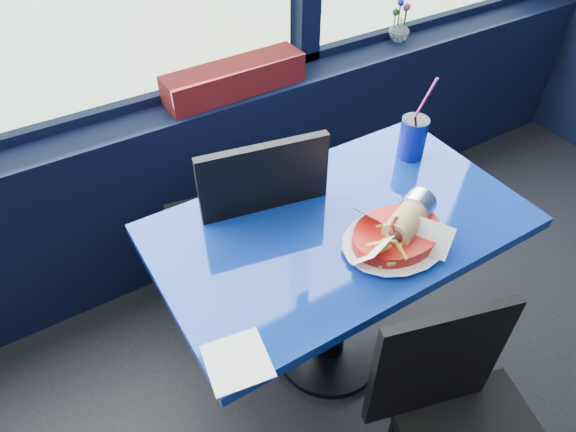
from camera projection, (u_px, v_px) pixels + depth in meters
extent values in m
cube|color=black|center=(169.00, 189.00, 2.32)|extent=(5.00, 0.26, 0.80)
cube|color=black|center=(146.00, 101.00, 2.10)|extent=(4.80, 0.08, 0.06)
cylinder|color=black|center=(328.00, 348.00, 2.16)|extent=(0.44, 0.44, 0.03)
cylinder|color=black|center=(333.00, 300.00, 1.94)|extent=(0.12, 0.12, 0.68)
cube|color=navy|center=(340.00, 226.00, 1.67)|extent=(1.20, 0.70, 0.04)
cube|color=black|center=(437.00, 364.00, 1.37)|extent=(0.37, 0.13, 0.44)
cylinder|color=black|center=(481.00, 415.00, 1.75)|extent=(0.02, 0.02, 0.41)
cube|color=black|center=(232.00, 231.00, 2.01)|extent=(0.53, 0.53, 0.04)
cube|color=black|center=(265.00, 207.00, 1.71)|extent=(0.43, 0.11, 0.49)
cylinder|color=black|center=(265.00, 232.00, 2.36)|extent=(0.03, 0.03, 0.46)
cylinder|color=black|center=(295.00, 294.00, 2.09)|extent=(0.03, 0.03, 0.46)
cylinder|color=black|center=(182.00, 254.00, 2.26)|extent=(0.03, 0.03, 0.46)
cylinder|color=black|center=(202.00, 322.00, 2.00)|extent=(0.03, 0.03, 0.46)
cube|color=maroon|center=(235.00, 78.00, 2.13)|extent=(0.61, 0.17, 0.12)
imported|color=silver|center=(399.00, 30.00, 2.51)|extent=(0.13, 0.14, 0.11)
cylinder|color=#1E5919|center=(398.00, 24.00, 2.48)|extent=(0.01, 0.01, 0.17)
sphere|color=#1F29B6|center=(401.00, 3.00, 2.41)|extent=(0.03, 0.03, 0.03)
cylinder|color=#1E5919|center=(404.00, 26.00, 2.49)|extent=(0.01, 0.01, 0.15)
sphere|color=#DE4179|center=(407.00, 7.00, 2.43)|extent=(0.03, 0.03, 0.03)
cylinder|color=#1E5919|center=(398.00, 20.00, 2.49)|extent=(0.01, 0.01, 0.19)
cylinder|color=#1E5919|center=(394.00, 28.00, 2.50)|extent=(0.01, 0.01, 0.13)
sphere|color=#1E5919|center=(396.00, 12.00, 2.45)|extent=(0.03, 0.03, 0.03)
cylinder|color=#1E5919|center=(404.00, 25.00, 2.51)|extent=(0.01, 0.01, 0.14)
sphere|color=#1E5919|center=(406.00, 8.00, 2.46)|extent=(0.03, 0.03, 0.03)
cylinder|color=#B2110B|center=(396.00, 237.00, 1.57)|extent=(0.30, 0.30, 0.06)
cylinder|color=white|center=(395.00, 240.00, 1.57)|extent=(0.29, 0.29, 0.00)
cylinder|color=white|center=(418.00, 206.00, 1.61)|extent=(0.10, 0.12, 0.10)
sphere|color=#522F1C|center=(399.00, 232.00, 1.52)|extent=(0.07, 0.07, 0.07)
cylinder|color=red|center=(395.00, 225.00, 1.50)|extent=(0.07, 0.07, 0.01)
cylinder|color=#B2110B|center=(265.00, 182.00, 1.68)|extent=(0.06, 0.06, 0.16)
cone|color=#B2110B|center=(263.00, 155.00, 1.61)|extent=(0.04, 0.04, 0.05)
cylinder|color=navy|center=(413.00, 138.00, 1.87)|extent=(0.10, 0.10, 0.16)
cylinder|color=black|center=(416.00, 120.00, 1.82)|extent=(0.09, 0.09, 0.01)
cylinder|color=#FF3584|center=(423.00, 103.00, 1.77)|extent=(0.02, 0.08, 0.22)
cube|color=white|center=(237.00, 361.00, 1.28)|extent=(0.18, 0.18, 0.00)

